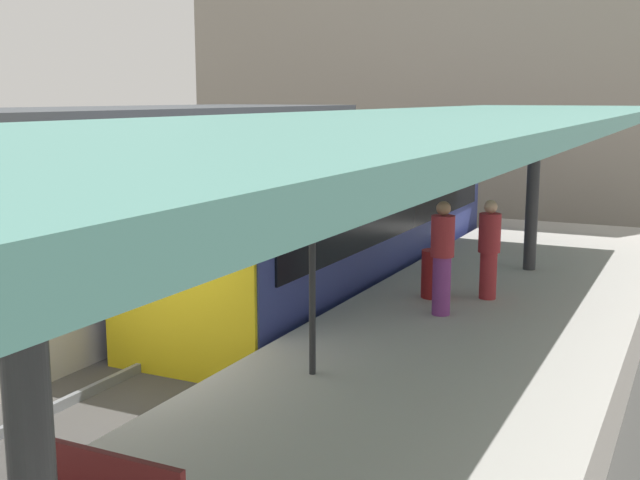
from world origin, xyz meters
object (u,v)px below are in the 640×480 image
(platform_sign, at_px, (312,242))
(passenger_far_end, at_px, (157,231))
(passenger_near_bench, at_px, (442,256))
(passenger_mid_platform, at_px, (489,248))
(commuter_train, at_px, (341,222))
(litter_bin, at_px, (434,274))

(platform_sign, bearing_deg, passenger_far_end, 144.56)
(passenger_near_bench, bearing_deg, platform_sign, -100.21)
(platform_sign, xyz_separation_m, passenger_mid_platform, (0.98, 4.55, -0.77))
(commuter_train, height_order, passenger_mid_platform, commuter_train)
(platform_sign, relative_size, passenger_mid_platform, 1.34)
(litter_bin, distance_m, passenger_mid_platform, 0.99)
(platform_sign, distance_m, passenger_mid_platform, 4.71)
(passenger_near_bench, distance_m, passenger_far_end, 5.60)
(commuter_train, xyz_separation_m, platform_sign, (2.66, -6.67, 0.90))
(litter_bin, bearing_deg, passenger_near_bench, -66.44)
(platform_sign, relative_size, passenger_far_end, 1.35)
(passenger_mid_platform, bearing_deg, litter_bin, -158.56)
(platform_sign, distance_m, passenger_near_bench, 3.37)
(passenger_near_bench, bearing_deg, litter_bin, 113.56)
(litter_bin, relative_size, passenger_far_end, 0.49)
(commuter_train, relative_size, passenger_near_bench, 6.56)
(passenger_near_bench, relative_size, passenger_far_end, 1.07)
(commuter_train, xyz_separation_m, passenger_far_end, (-2.34, -3.11, 0.12))
(platform_sign, height_order, litter_bin, platform_sign)
(litter_bin, bearing_deg, passenger_far_end, -172.70)
(commuter_train, distance_m, passenger_far_end, 3.90)
(litter_bin, height_order, passenger_mid_platform, passenger_mid_platform)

